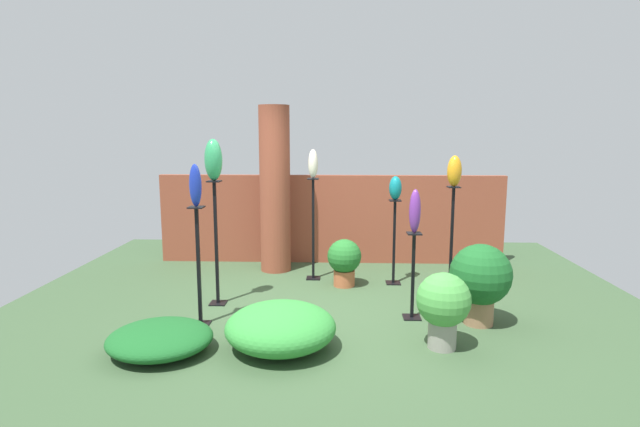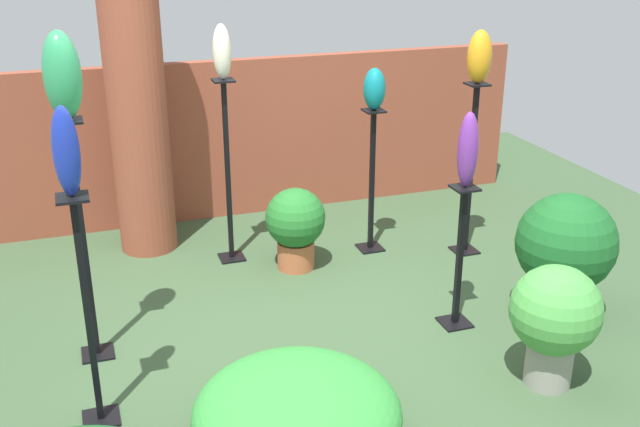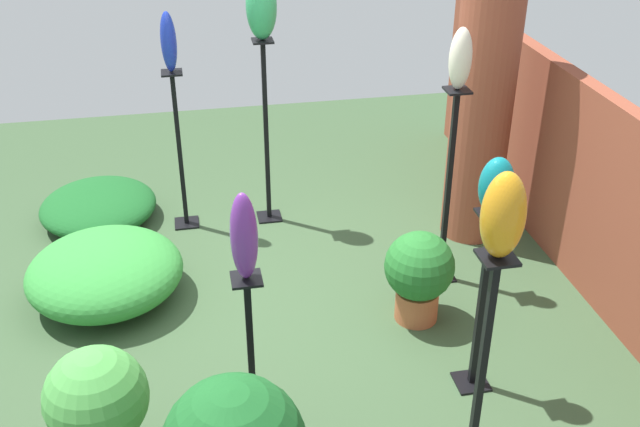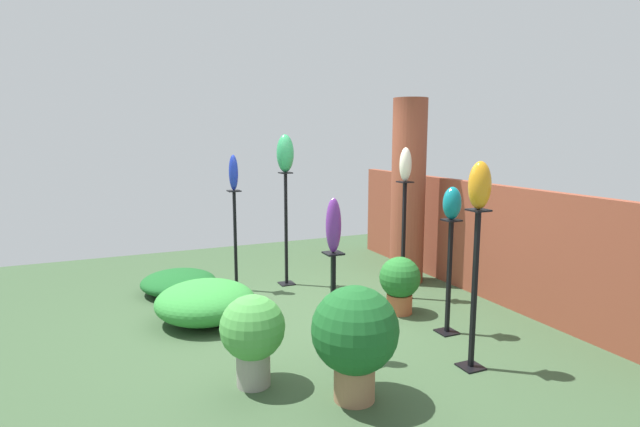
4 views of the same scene
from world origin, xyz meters
TOP-DOWN VIEW (x-y plane):
  - ground_plane at (0.00, 0.00)m, footprint 8.00×8.00m
  - brick_wall_back at (0.00, 2.38)m, footprint 5.60×0.12m
  - brick_pillar at (-0.84, 1.84)m, footprint 0.46×0.46m
  - pedestal_amber at (1.64, 0.89)m, footprint 0.20×0.20m
  - pedestal_cobalt at (-1.39, -0.45)m, footprint 0.20×0.20m
  - pedestal_ivory at (-0.24, 1.39)m, footprint 0.20×0.20m
  - pedestal_teal at (0.91, 1.20)m, footprint 0.20×0.20m
  - pedestal_violet at (0.98, -0.15)m, footprint 0.20×0.20m
  - pedestal_jade at (-1.37, 0.25)m, footprint 0.20×0.20m
  - art_vase_amber at (1.64, 0.89)m, footprint 0.19×0.19m
  - art_vase_cobalt at (-1.39, -0.45)m, footprint 0.13×0.12m
  - art_vase_ivory at (-0.24, 1.39)m, footprint 0.14×0.15m
  - art_vase_teal at (0.91, 1.20)m, footprint 0.17×0.19m
  - art_vase_violet at (0.98, -0.15)m, footprint 0.13×0.14m
  - art_vase_jade at (-1.37, 0.25)m, footprint 0.21×0.23m
  - potted_plant_mid_left at (0.21, 1.06)m, footprint 0.47×0.47m
  - potted_plant_back_center at (1.16, -0.95)m, footprint 0.53×0.53m
  - foliage_bed_east at (-1.59, -1.16)m, footprint 1.02×0.96m
  - foliage_bed_west at (-0.43, -1.03)m, footprint 1.09×1.09m

SIDE VIEW (x-z plane):
  - ground_plane at x=0.00m, z-range 0.00..0.00m
  - foliage_bed_east at x=-1.59m, z-range 0.00..0.28m
  - foliage_bed_west at x=-0.43m, z-range 0.00..0.44m
  - potted_plant_mid_left at x=0.21m, z-range 0.05..0.71m
  - potted_plant_back_center at x=1.16m, z-range 0.07..0.83m
  - pedestal_violet at x=0.98m, z-range -0.05..0.95m
  - pedestal_teal at x=0.91m, z-range -0.05..1.15m
  - pedestal_cobalt at x=-1.39m, z-range -0.05..1.28m
  - pedestal_amber at x=1.64m, z-range -0.05..1.36m
  - pedestal_ivory at x=-0.24m, z-range -0.05..1.42m
  - pedestal_jade at x=-1.37m, z-range -0.06..1.49m
  - brick_wall_back at x=0.00m, z-range 0.00..1.44m
  - art_vase_violet at x=0.98m, z-range 1.00..1.49m
  - brick_pillar at x=-0.84m, z-range 0.00..2.52m
  - art_vase_teal at x=0.91m, z-range 1.20..1.52m
  - art_vase_cobalt at x=-1.39m, z-range 1.33..1.79m
  - art_vase_amber at x=1.64m, z-range 1.42..1.82m
  - art_vase_ivory at x=-0.24m, z-range 1.47..1.88m
  - art_vase_jade at x=-1.37m, z-range 1.54..2.04m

